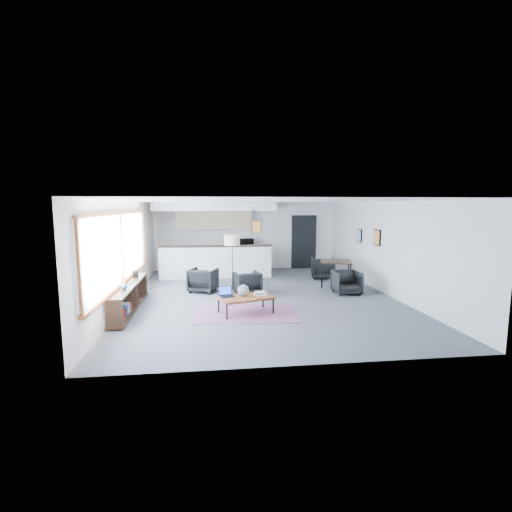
{
  "coord_description": "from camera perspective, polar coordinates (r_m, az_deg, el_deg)",
  "views": [
    {
      "loc": [
        -1.39,
        -9.86,
        2.48
      ],
      "look_at": [
        -0.11,
        0.4,
        1.07
      ],
      "focal_mm": 26.0,
      "sensor_mm": 36.0,
      "label": 1
    }
  ],
  "objects": [
    {
      "name": "dining_chair_near",
      "position": [
        10.75,
        13.77,
        -4.09
      ],
      "size": [
        0.61,
        0.57,
        0.62
      ],
      "primitive_type": "imported",
      "rotation": [
        0.0,
        0.0,
        0.02
      ],
      "color": "black",
      "rests_on": "floor"
    },
    {
      "name": "book_stack",
      "position": [
        8.69,
        0.68,
        -5.79
      ],
      "size": [
        0.29,
        0.23,
        0.09
      ],
      "rotation": [
        0.0,
        0.0,
        0.02
      ],
      "color": "silver",
      "rests_on": "coffee_table"
    },
    {
      "name": "track_light",
      "position": [
        12.09,
        -3.37,
        8.0
      ],
      "size": [
        1.6,
        0.07,
        0.15
      ],
      "color": "silver",
      "rests_on": "room"
    },
    {
      "name": "coaster",
      "position": [
        8.32,
        -0.18,
        -6.66
      ],
      "size": [
        0.12,
        0.12,
        0.01
      ],
      "rotation": [
        0.0,
        0.0,
        -0.34
      ],
      "color": "#E5590C",
      "rests_on": "coffee_table"
    },
    {
      "name": "wall_art_upper",
      "position": [
        12.58,
        15.63,
        3.03
      ],
      "size": [
        0.03,
        0.34,
        0.44
      ],
      "color": "black",
      "rests_on": "room"
    },
    {
      "name": "kitchenette",
      "position": [
        13.62,
        -6.32,
        3.09
      ],
      "size": [
        4.2,
        1.96,
        2.6
      ],
      "color": "white",
      "rests_on": "floor"
    },
    {
      "name": "wall_art_lower",
      "position": [
        11.39,
        18.15,
        2.72
      ],
      "size": [
        0.03,
        0.38,
        0.48
      ],
      "color": "black",
      "rests_on": "room"
    },
    {
      "name": "console",
      "position": [
        9.27,
        -18.92,
        -6.07
      ],
      "size": [
        0.35,
        3.0,
        0.8
      ],
      "color": "black",
      "rests_on": "floor"
    },
    {
      "name": "dining_chair_far",
      "position": [
        12.92,
        10.23,
        -1.89
      ],
      "size": [
        0.77,
        0.74,
        0.67
      ],
      "primitive_type": "imported",
      "rotation": [
        0.0,
        0.0,
        2.92
      ],
      "color": "black",
      "rests_on": "floor"
    },
    {
      "name": "coffee_table",
      "position": [
        8.58,
        -1.58,
        -6.45
      ],
      "size": [
        1.36,
        0.99,
        0.4
      ],
      "rotation": [
        0.0,
        0.0,
        0.29
      ],
      "color": "brown",
      "rests_on": "floor"
    },
    {
      "name": "floor_lamp",
      "position": [
        11.08,
        -3.68,
        2.14
      ],
      "size": [
        0.59,
        0.59,
        1.6
      ],
      "rotation": [
        0.0,
        0.0,
        -0.36
      ],
      "color": "black",
      "rests_on": "floor"
    },
    {
      "name": "ceramic_pot",
      "position": [
        8.58,
        -1.96,
        -5.31
      ],
      "size": [
        0.27,
        0.27,
        0.27
      ],
      "rotation": [
        0.0,
        0.0,
        -0.26
      ],
      "color": "gray",
      "rests_on": "coffee_table"
    },
    {
      "name": "room",
      "position": [
        10.03,
        0.88,
        1.03
      ],
      "size": [
        7.02,
        9.02,
        2.62
      ],
      "color": "#4A4A4D",
      "rests_on": "ground"
    },
    {
      "name": "laptop",
      "position": [
        8.63,
        -4.62,
        -5.74
      ],
      "size": [
        0.37,
        0.34,
        0.22
      ],
      "rotation": [
        0.0,
        0.0,
        0.31
      ],
      "color": "black",
      "rests_on": "coffee_table"
    },
    {
      "name": "doorway",
      "position": [
        14.82,
        7.32,
        2.28
      ],
      "size": [
        1.1,
        0.12,
        2.15
      ],
      "color": "black",
      "rests_on": "room"
    },
    {
      "name": "kilim_rug",
      "position": [
        8.67,
        -1.57,
        -8.78
      ],
      "size": [
        2.44,
        1.76,
        0.01
      ],
      "rotation": [
        0.0,
        0.0,
        -0.08
      ],
      "color": "#693752",
      "rests_on": "floor"
    },
    {
      "name": "armchair_right",
      "position": [
        10.44,
        -1.38,
        -3.97
      ],
      "size": [
        0.81,
        0.77,
        0.71
      ],
      "primitive_type": "imported",
      "rotation": [
        0.0,
        0.0,
        3.35
      ],
      "color": "black",
      "rests_on": "floor"
    },
    {
      "name": "window",
      "position": [
        9.26,
        -20.03,
        0.96
      ],
      "size": [
        0.1,
        5.95,
        1.66
      ],
      "color": "#8CBFFF",
      "rests_on": "room"
    },
    {
      "name": "armchair_left",
      "position": [
        10.82,
        -8.14,
        -3.5
      ],
      "size": [
        0.92,
        0.89,
        0.75
      ],
      "primitive_type": "imported",
      "rotation": [
        0.0,
        0.0,
        2.79
      ],
      "color": "black",
      "rests_on": "floor"
    },
    {
      "name": "dining_table",
      "position": [
        11.69,
        12.19,
        -1.07
      ],
      "size": [
        1.16,
        1.16,
        0.79
      ],
      "rotation": [
        0.0,
        0.0,
        -0.3
      ],
      "color": "black",
      "rests_on": "floor"
    },
    {
      "name": "microwave",
      "position": [
        14.15,
        -1.49,
        2.22
      ],
      "size": [
        0.53,
        0.3,
        0.36
      ],
      "primitive_type": "imported",
      "rotation": [
        0.0,
        0.0,
        0.01
      ],
      "color": "black",
      "rests_on": "kitchenette"
    }
  ]
}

